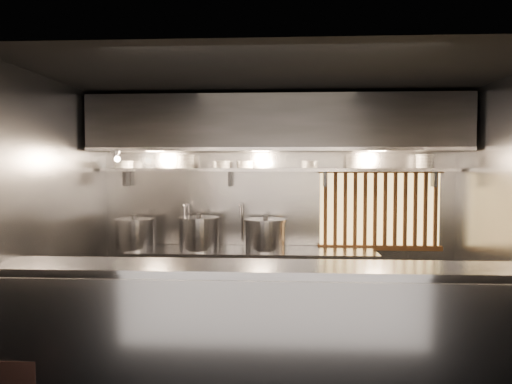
# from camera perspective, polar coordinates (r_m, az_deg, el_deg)

# --- Properties ---
(floor) EXTENTS (4.50, 4.50, 0.00)m
(floor) POSITION_cam_1_polar(r_m,az_deg,el_deg) (5.29, 2.14, -18.38)
(floor) COLOR black
(floor) RESTS_ON ground
(ceiling) EXTENTS (4.50, 4.50, 0.00)m
(ceiling) POSITION_cam_1_polar(r_m,az_deg,el_deg) (5.01, 2.21, 13.02)
(ceiling) COLOR black
(ceiling) RESTS_ON wall_back
(wall_back) EXTENTS (4.50, 0.00, 4.50)m
(wall_back) POSITION_cam_1_polar(r_m,az_deg,el_deg) (6.45, 2.45, -1.71)
(wall_back) COLOR gray
(wall_back) RESTS_ON floor
(wall_left) EXTENTS (0.00, 3.00, 3.00)m
(wall_left) POSITION_cam_1_polar(r_m,az_deg,el_deg) (5.48, -22.07, -2.75)
(wall_left) COLOR gray
(wall_left) RESTS_ON floor
(wall_right) EXTENTS (0.00, 3.00, 3.00)m
(wall_right) POSITION_cam_1_polar(r_m,az_deg,el_deg) (5.40, 26.82, -2.94)
(wall_right) COLOR gray
(wall_right) RESTS_ON floor
(serving_counter) EXTENTS (4.50, 0.56, 1.13)m
(serving_counter) POSITION_cam_1_polar(r_m,az_deg,el_deg) (4.20, 1.87, -15.94)
(serving_counter) COLOR #9E9EA4
(serving_counter) RESTS_ON floor
(cooking_bench) EXTENTS (3.00, 0.70, 0.90)m
(cooking_bench) POSITION_cam_1_polar(r_m,az_deg,el_deg) (6.25, -0.43, -10.69)
(cooking_bench) COLOR #9E9EA4
(cooking_bench) RESTS_ON floor
(bowl_shelf) EXTENTS (4.40, 0.34, 0.04)m
(bowl_shelf) POSITION_cam_1_polar(r_m,az_deg,el_deg) (6.25, 2.43, 2.55)
(bowl_shelf) COLOR #9E9EA4
(bowl_shelf) RESTS_ON wall_back
(exhaust_hood) EXTENTS (4.40, 0.81, 0.65)m
(exhaust_hood) POSITION_cam_1_polar(r_m,az_deg,el_deg) (6.05, 2.41, 7.69)
(exhaust_hood) COLOR #2D2D30
(exhaust_hood) RESTS_ON ceiling
(wood_screen) EXTENTS (1.56, 0.09, 1.04)m
(wood_screen) POSITION_cam_1_polar(r_m,az_deg,el_deg) (6.52, 13.96, -1.92)
(wood_screen) COLOR #F3C66D
(wood_screen) RESTS_ON wall_back
(faucet_left) EXTENTS (0.04, 0.30, 0.50)m
(faucet_left) POSITION_cam_1_polar(r_m,az_deg,el_deg) (6.45, -7.86, -2.57)
(faucet_left) COLOR silver
(faucet_left) RESTS_ON wall_back
(faucet_right) EXTENTS (0.04, 0.30, 0.50)m
(faucet_right) POSITION_cam_1_polar(r_m,az_deg,el_deg) (6.35, -1.64, -2.63)
(faucet_right) COLOR silver
(faucet_right) RESTS_ON wall_back
(heat_lamp) EXTENTS (0.25, 0.35, 0.20)m
(heat_lamp) POSITION_cam_1_polar(r_m,az_deg,el_deg) (6.12, -15.77, 4.18)
(heat_lamp) COLOR #9E9EA4
(heat_lamp) RESTS_ON exhaust_hood
(pendant_bulb) EXTENTS (0.09, 0.09, 0.19)m
(pendant_bulb) POSITION_cam_1_polar(r_m,az_deg,el_deg) (6.13, 1.48, 3.30)
(pendant_bulb) COLOR #2D2D30
(pendant_bulb) RESTS_ON exhaust_hood
(stock_pot_left) EXTENTS (0.62, 0.62, 0.42)m
(stock_pot_left) POSITION_cam_1_polar(r_m,az_deg,el_deg) (6.35, -13.67, -4.66)
(stock_pot_left) COLOR #9E9EA4
(stock_pot_left) RESTS_ON cooking_bench
(stock_pot_mid) EXTENTS (0.67, 0.67, 0.42)m
(stock_pot_mid) POSITION_cam_1_polar(r_m,az_deg,el_deg) (6.10, 1.10, -4.88)
(stock_pot_mid) COLOR #9E9EA4
(stock_pot_mid) RESTS_ON cooking_bench
(stock_pot_right) EXTENTS (0.67, 0.67, 0.45)m
(stock_pot_right) POSITION_cam_1_polar(r_m,az_deg,el_deg) (6.16, -6.54, -4.71)
(stock_pot_right) COLOR #9E9EA4
(stock_pot_right) RESTS_ON cooking_bench
(bowl_stack_0) EXTENTS (0.24, 0.24, 0.09)m
(bowl_stack_0) POSITION_cam_1_polar(r_m,az_deg,el_deg) (6.58, -14.86, 3.05)
(bowl_stack_0) COLOR white
(bowl_stack_0) RESTS_ON bowl_shelf
(bowl_stack_1) EXTENTS (0.24, 0.24, 0.17)m
(bowl_stack_1) POSITION_cam_1_polar(r_m,az_deg,el_deg) (6.37, -8.07, 3.47)
(bowl_stack_1) COLOR white
(bowl_stack_1) RESTS_ON bowl_shelf
(bowl_stack_2) EXTENTS (0.23, 0.23, 0.09)m
(bowl_stack_2) POSITION_cam_1_polar(r_m,az_deg,el_deg) (6.30, -3.98, 3.15)
(bowl_stack_2) COLOR white
(bowl_stack_2) RESTS_ON bowl_shelf
(bowl_stack_3) EXTENTS (0.22, 0.22, 0.09)m
(bowl_stack_3) POSITION_cam_1_polar(r_m,az_deg,el_deg) (6.27, -1.27, 3.16)
(bowl_stack_3) COLOR white
(bowl_stack_3) RESTS_ON bowl_shelf
(bowl_stack_4) EXTENTS (0.20, 0.20, 0.09)m
(bowl_stack_4) POSITION_cam_1_polar(r_m,az_deg,el_deg) (6.26, 6.19, 3.15)
(bowl_stack_4) COLOR white
(bowl_stack_4) RESTS_ON bowl_shelf
(bowl_stack_5) EXTENTS (0.20, 0.20, 0.17)m
(bowl_stack_5) POSITION_cam_1_polar(r_m,az_deg,el_deg) (6.30, 11.07, 3.45)
(bowl_stack_5) COLOR white
(bowl_stack_5) RESTS_ON bowl_shelf
(bowl_stack_6) EXTENTS (0.22, 0.22, 0.17)m
(bowl_stack_6) POSITION_cam_1_polar(r_m,az_deg,el_deg) (6.48, 18.72, 3.33)
(bowl_stack_6) COLOR white
(bowl_stack_6) RESTS_ON bowl_shelf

